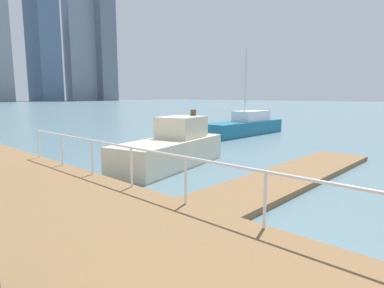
{
  "coord_description": "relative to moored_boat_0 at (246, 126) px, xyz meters",
  "views": [
    {
      "loc": [
        -8.12,
        5.6,
        2.79
      ],
      "look_at": [
        -1.31,
        11.94,
        1.39
      ],
      "focal_mm": 30.27,
      "sensor_mm": 36.0,
      "label": 1
    }
  ],
  "objects": [
    {
      "name": "skyline_tower_5",
      "position": [
        47.72,
        145.22,
        39.4
      ],
      "size": [
        11.74,
        14.55,
        80.1
      ],
      "primitive_type": "cube",
      "rotation": [
        0.0,
        0.0,
        0.09
      ],
      "color": "slate",
      "rests_on": "ground_plane"
    },
    {
      "name": "boardwalk_railing",
      "position": [
        -14.5,
        -11.02,
        0.61
      ],
      "size": [
        0.06,
        21.82,
        1.08
      ],
      "color": "white",
      "rests_on": "boardwalk"
    },
    {
      "name": "skyline_tower_7",
      "position": [
        77.02,
        138.95,
        33.03
      ],
      "size": [
        9.54,
        8.12,
        67.35
      ],
      "primitive_type": "cube",
      "rotation": [
        0.0,
        0.0,
        0.02
      ],
      "color": "slate",
      "rests_on": "ground_plane"
    },
    {
      "name": "ground_plane",
      "position": [
        -11.35,
        1.52,
        -0.65
      ],
      "size": [
        300.0,
        300.0,
        0.0
      ],
      "primitive_type": "plane",
      "color": "slate"
    },
    {
      "name": "skyline_tower_6",
      "position": [
        66.1,
        145.22,
        26.2
      ],
      "size": [
        14.09,
        10.24,
        53.69
      ],
      "primitive_type": "cube",
      "rotation": [
        0.0,
        0.0,
        -0.1
      ],
      "color": "gray",
      "rests_on": "ground_plane"
    },
    {
      "name": "floating_dock",
      "position": [
        -9.57,
        -8.1,
        -0.56
      ],
      "size": [
        10.55,
        2.0,
        0.18
      ],
      "primitive_type": "cube",
      "color": "olive",
      "rests_on": "ground_plane"
    },
    {
      "name": "moored_boat_1",
      "position": [
        -10.71,
        -3.61,
        0.05
      ],
      "size": [
        5.68,
        3.03,
        1.92
      ],
      "color": "beige",
      "rests_on": "ground_plane"
    },
    {
      "name": "dock_piling_1",
      "position": [
        -9.25,
        -3.43,
        0.44
      ],
      "size": [
        0.25,
        0.25,
        2.18
      ],
      "primitive_type": "cylinder",
      "color": "brown",
      "rests_on": "ground_plane"
    },
    {
      "name": "moored_boat_0",
      "position": [
        0.0,
        0.0,
        0.0
      ],
      "size": [
        7.35,
        1.9,
        6.0
      ],
      "color": "#1E6B8C",
      "rests_on": "ground_plane"
    }
  ]
}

